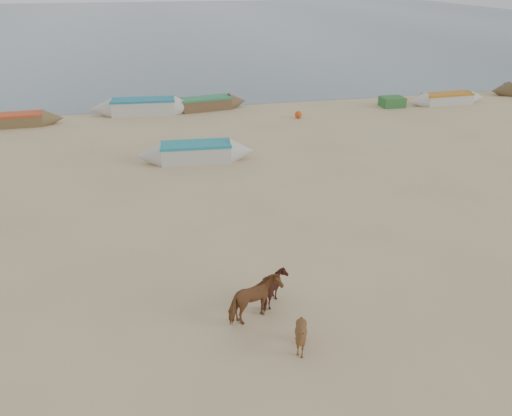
# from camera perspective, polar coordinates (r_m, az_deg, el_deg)

# --- Properties ---
(ground) EXTENTS (140.00, 140.00, 0.00)m
(ground) POSITION_cam_1_polar(r_m,az_deg,el_deg) (14.24, 3.63, -10.49)
(ground) COLOR tan
(ground) RESTS_ON ground
(sea) EXTENTS (160.00, 160.00, 0.00)m
(sea) POSITION_cam_1_polar(r_m,az_deg,el_deg) (93.42, -11.35, 20.10)
(sea) COLOR slate
(sea) RESTS_ON ground
(cow_adult) EXTENTS (1.62, 1.26, 1.24)m
(cow_adult) POSITION_cam_1_polar(r_m,az_deg,el_deg) (13.18, -0.15, -10.46)
(cow_adult) COLOR brown
(cow_adult) RESTS_ON ground
(calf_front) EXTENTS (1.17, 1.13, 0.99)m
(calf_front) POSITION_cam_1_polar(r_m,az_deg,el_deg) (12.29, 5.16, -14.45)
(calf_front) COLOR brown
(calf_front) RESTS_ON ground
(calf_right) EXTENTS (0.92, 1.03, 0.93)m
(calf_right) POSITION_cam_1_polar(r_m,az_deg,el_deg) (13.83, 2.29, -9.33)
(calf_right) COLOR #4E2419
(calf_right) RESTS_ON ground
(near_canoe) EXTENTS (5.70, 1.67, 0.91)m
(near_canoe) POSITION_cam_1_polar(r_m,az_deg,el_deg) (24.16, -6.88, 6.33)
(near_canoe) COLOR beige
(near_canoe) RESTS_ON ground
(waterline_canoes) EXTENTS (55.52, 3.80, 0.99)m
(waterline_canoes) POSITION_cam_1_polar(r_m,az_deg,el_deg) (32.55, -11.17, 11.05)
(waterline_canoes) COLOR brown
(waterline_canoes) RESTS_ON ground
(beach_clutter) EXTENTS (48.32, 4.67, 0.64)m
(beach_clutter) POSITION_cam_1_polar(r_m,az_deg,el_deg) (32.57, 1.44, 11.30)
(beach_clutter) COLOR #285A2C
(beach_clutter) RESTS_ON ground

